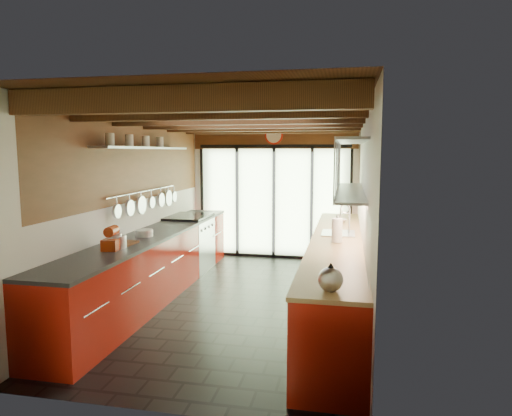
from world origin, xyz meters
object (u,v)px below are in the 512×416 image
stand_mixer (113,240)px  kettle (331,278)px  soap_bottle (337,232)px  paper_towel (337,231)px  bowl (339,221)px

stand_mixer → kettle: bearing=-23.7°
soap_bottle → paper_towel: bearing=-90.0°
paper_towel → bowl: (-0.00, 1.67, -0.12)m
stand_mixer → paper_towel: (2.54, 0.91, 0.04)m
paper_towel → bowl: 1.67m
stand_mixer → paper_towel: size_ratio=0.90×
paper_towel → bowl: paper_towel is taller
bowl → stand_mixer: bearing=-134.6°
kettle → paper_towel: (0.00, 2.02, 0.04)m
kettle → soap_bottle: bearing=90.0°
kettle → paper_towel: size_ratio=0.74×
bowl → kettle: bearing=-90.0°
paper_towel → bowl: bearing=90.0°
paper_towel → soap_bottle: (-0.00, 0.17, -0.05)m
soap_bottle → bowl: size_ratio=0.92×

